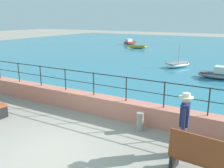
{
  "coord_description": "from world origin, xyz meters",
  "views": [
    {
      "loc": [
        4.64,
        -4.56,
        3.62
      ],
      "look_at": [
        -0.18,
        3.7,
        1.1
      ],
      "focal_mm": 40.3,
      "sensor_mm": 36.0,
      "label": 1
    }
  ],
  "objects_px": {
    "bollard": "(140,122)",
    "boat_4": "(218,74)",
    "bench_far": "(207,160)",
    "boat_0": "(137,47)",
    "person_walking": "(184,121)",
    "boat_2": "(178,65)",
    "boat_3": "(130,42)"
  },
  "relations": [
    {
      "from": "bench_far",
      "to": "boat_2",
      "type": "relative_size",
      "value": 0.71
    },
    {
      "from": "boat_0",
      "to": "boat_3",
      "type": "height_order",
      "value": "boat_3"
    },
    {
      "from": "boat_2",
      "to": "boat_3",
      "type": "distance_m",
      "value": 16.96
    },
    {
      "from": "person_walking",
      "to": "boat_4",
      "type": "xyz_separation_m",
      "value": [
        -0.48,
        9.73,
        -0.65
      ]
    },
    {
      "from": "bench_far",
      "to": "person_walking",
      "type": "xyz_separation_m",
      "value": [
        -0.78,
        0.94,
        0.42
      ]
    },
    {
      "from": "boat_3",
      "to": "person_walking",
      "type": "bearing_deg",
      "value": -60.87
    },
    {
      "from": "bench_far",
      "to": "boat_0",
      "type": "xyz_separation_m",
      "value": [
        -12.05,
        22.61,
        -0.3
      ]
    },
    {
      "from": "bench_far",
      "to": "boat_0",
      "type": "relative_size",
      "value": 0.71
    },
    {
      "from": "bollard",
      "to": "boat_2",
      "type": "distance_m",
      "value": 11.48
    },
    {
      "from": "boat_0",
      "to": "boat_2",
      "type": "relative_size",
      "value": 1.01
    },
    {
      "from": "boat_3",
      "to": "boat_4",
      "type": "xyz_separation_m",
      "value": [
        13.65,
        -15.63,
        0.0
      ]
    },
    {
      "from": "person_walking",
      "to": "boat_3",
      "type": "height_order",
      "value": "person_walking"
    },
    {
      "from": "bollard",
      "to": "boat_4",
      "type": "relative_size",
      "value": 0.27
    },
    {
      "from": "person_walking",
      "to": "bollard",
      "type": "bearing_deg",
      "value": 154.47
    },
    {
      "from": "bench_far",
      "to": "boat_4",
      "type": "xyz_separation_m",
      "value": [
        -1.26,
        10.66,
        -0.23
      ]
    },
    {
      "from": "bench_far",
      "to": "boat_2",
      "type": "height_order",
      "value": "boat_2"
    },
    {
      "from": "bench_far",
      "to": "boat_4",
      "type": "bearing_deg",
      "value": 96.74
    },
    {
      "from": "boat_0",
      "to": "boat_2",
      "type": "bearing_deg",
      "value": -51.37
    },
    {
      "from": "boat_0",
      "to": "boat_2",
      "type": "distance_m",
      "value": 12.29
    },
    {
      "from": "person_walking",
      "to": "boat_4",
      "type": "relative_size",
      "value": 0.74
    },
    {
      "from": "boat_3",
      "to": "boat_4",
      "type": "relative_size",
      "value": 1.04
    },
    {
      "from": "boat_0",
      "to": "boat_4",
      "type": "xyz_separation_m",
      "value": [
        10.79,
        -11.95,
        0.07
      ]
    },
    {
      "from": "boat_3",
      "to": "bench_far",
      "type": "bearing_deg",
      "value": -60.44
    },
    {
      "from": "bench_far",
      "to": "bollard",
      "type": "bearing_deg",
      "value": 144.51
    },
    {
      "from": "person_walking",
      "to": "boat_2",
      "type": "bearing_deg",
      "value": 106.6
    },
    {
      "from": "bench_far",
      "to": "boat_3",
      "type": "height_order",
      "value": "bench_far"
    },
    {
      "from": "person_walking",
      "to": "boat_0",
      "type": "relative_size",
      "value": 0.71
    },
    {
      "from": "bench_far",
      "to": "boat_3",
      "type": "xyz_separation_m",
      "value": [
        -14.91,
        26.29,
        -0.23
      ]
    },
    {
      "from": "person_walking",
      "to": "boat_4",
      "type": "bearing_deg",
      "value": 92.81
    },
    {
      "from": "bollard",
      "to": "boat_2",
      "type": "xyz_separation_m",
      "value": [
        -1.99,
        11.3,
        -0.05
      ]
    },
    {
      "from": "boat_2",
      "to": "bollard",
      "type": "bearing_deg",
      "value": -80.01
    },
    {
      "from": "boat_4",
      "to": "bollard",
      "type": "bearing_deg",
      "value": -97.19
    }
  ]
}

